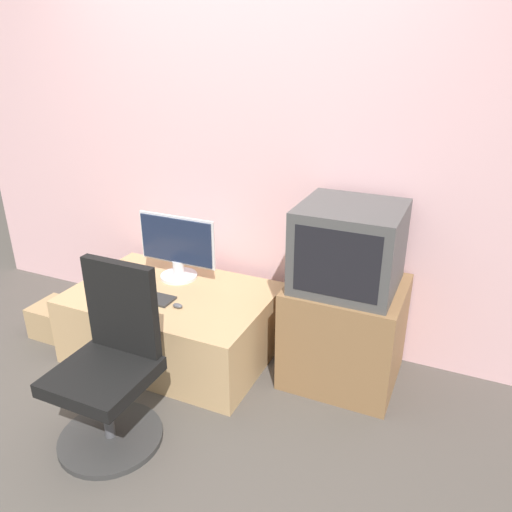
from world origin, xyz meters
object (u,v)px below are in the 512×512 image
(main_monitor, at_px, (177,247))
(cardboard_box_lower, at_px, (56,319))
(mouse, at_px, (178,306))
(office_chair, at_px, (110,373))
(keyboard, at_px, (145,296))
(crt_tv, at_px, (349,247))

(main_monitor, relative_size, cardboard_box_lower, 1.95)
(mouse, bearing_deg, office_chair, -90.84)
(mouse, bearing_deg, keyboard, 173.59)
(mouse, relative_size, crt_tv, 0.12)
(keyboard, relative_size, cardboard_box_lower, 1.33)
(crt_tv, relative_size, office_chair, 0.59)
(main_monitor, distance_m, mouse, 0.45)
(office_chair, bearing_deg, main_monitor, 102.15)
(mouse, distance_m, crt_tv, 1.03)
(keyboard, distance_m, office_chair, 0.67)
(crt_tv, bearing_deg, mouse, -159.46)
(keyboard, height_order, office_chair, office_chair)
(keyboard, bearing_deg, cardboard_box_lower, -178.42)
(main_monitor, height_order, cardboard_box_lower, main_monitor)
(main_monitor, distance_m, office_chair, 1.00)
(office_chair, bearing_deg, crt_tv, 45.84)
(crt_tv, bearing_deg, keyboard, -164.92)
(main_monitor, relative_size, crt_tv, 1.01)
(keyboard, bearing_deg, mouse, -6.41)
(main_monitor, height_order, mouse, main_monitor)
(main_monitor, relative_size, mouse, 8.70)
(main_monitor, xyz_separation_m, cardboard_box_lower, (-0.79, -0.34, -0.53))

